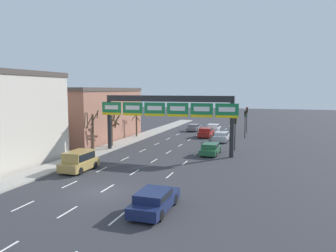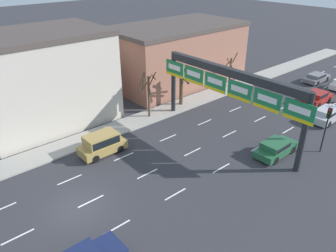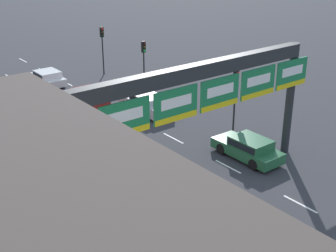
{
  "view_description": "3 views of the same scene",
  "coord_description": "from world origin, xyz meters",
  "px_view_note": "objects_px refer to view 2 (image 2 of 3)",
  "views": [
    {
      "loc": [
        11.62,
        -20.24,
        7.36
      ],
      "look_at": [
        1.0,
        12.63,
        3.5
      ],
      "focal_mm": 35.0,
      "sensor_mm": 36.0,
      "label": 1
    },
    {
      "loc": [
        17.08,
        -6.63,
        15.22
      ],
      "look_at": [
        -1.04,
        9.04,
        2.82
      ],
      "focal_mm": 35.0,
      "sensor_mm": 36.0,
      "label": 2
    },
    {
      "loc": [
        -13.93,
        -0.51,
        12.39
      ],
      "look_at": [
        0.26,
        17.65,
        2.75
      ],
      "focal_mm": 50.0,
      "sensor_mm": 36.0,
      "label": 3
    }
  ],
  "objects_px": {
    "suv_gold": "(102,143)",
    "tree_bare_furthest": "(148,92)",
    "sign_gantry": "(229,84)",
    "car_red": "(317,97)",
    "traffic_light_mid_block": "(327,121)",
    "tree_bare_second": "(230,70)",
    "tree_bare_closest": "(183,85)",
    "car_green": "(276,148)",
    "car_silver": "(328,114)",
    "car_grey": "(317,77)"
  },
  "relations": [
    {
      "from": "traffic_light_mid_block",
      "to": "car_silver",
      "type": "bearing_deg",
      "value": 111.67
    },
    {
      "from": "car_grey",
      "to": "suv_gold",
      "type": "bearing_deg",
      "value": -95.73
    },
    {
      "from": "sign_gantry",
      "to": "tree_bare_closest",
      "type": "xyz_separation_m",
      "value": [
        -8.03,
        1.99,
        -2.86
      ]
    },
    {
      "from": "car_grey",
      "to": "car_green",
      "type": "xyz_separation_m",
      "value": [
        6.81,
        -20.46,
        0.06
      ]
    },
    {
      "from": "car_red",
      "to": "suv_gold",
      "type": "xyz_separation_m",
      "value": [
        -6.73,
        -24.61,
        0.24
      ]
    },
    {
      "from": "sign_gantry",
      "to": "traffic_light_mid_block",
      "type": "xyz_separation_m",
      "value": [
        7.28,
        4.27,
        -2.32
      ]
    },
    {
      "from": "car_green",
      "to": "tree_bare_closest",
      "type": "height_order",
      "value": "tree_bare_closest"
    },
    {
      "from": "sign_gantry",
      "to": "traffic_light_mid_block",
      "type": "bearing_deg",
      "value": 30.42
    },
    {
      "from": "car_grey",
      "to": "sign_gantry",
      "type": "bearing_deg",
      "value": -85.06
    },
    {
      "from": "suv_gold",
      "to": "traffic_light_mid_block",
      "type": "bearing_deg",
      "value": 49.87
    },
    {
      "from": "tree_bare_closest",
      "to": "sign_gantry",
      "type": "bearing_deg",
      "value": -13.94
    },
    {
      "from": "sign_gantry",
      "to": "suv_gold",
      "type": "height_order",
      "value": "sign_gantry"
    },
    {
      "from": "tree_bare_closest",
      "to": "tree_bare_second",
      "type": "xyz_separation_m",
      "value": [
        -0.44,
        8.88,
        -0.18
      ]
    },
    {
      "from": "traffic_light_mid_block",
      "to": "suv_gold",
      "type": "bearing_deg",
      "value": -130.13
    },
    {
      "from": "traffic_light_mid_block",
      "to": "tree_bare_furthest",
      "type": "xyz_separation_m",
      "value": [
        -15.37,
        -7.09,
        -0.14
      ]
    },
    {
      "from": "car_green",
      "to": "tree_bare_closest",
      "type": "bearing_deg",
      "value": 174.75
    },
    {
      "from": "car_green",
      "to": "tree_bare_second",
      "type": "xyz_separation_m",
      "value": [
        -13.44,
        10.07,
        1.56
      ]
    },
    {
      "from": "car_green",
      "to": "tree_bare_closest",
      "type": "relative_size",
      "value": 0.99
    },
    {
      "from": "car_red",
      "to": "tree_bare_closest",
      "type": "relative_size",
      "value": 0.95
    },
    {
      "from": "sign_gantry",
      "to": "car_green",
      "type": "relative_size",
      "value": 3.75
    },
    {
      "from": "car_silver",
      "to": "traffic_light_mid_block",
      "type": "bearing_deg",
      "value": -68.33
    },
    {
      "from": "suv_gold",
      "to": "tree_bare_second",
      "type": "relative_size",
      "value": 0.9
    },
    {
      "from": "sign_gantry",
      "to": "tree_bare_closest",
      "type": "relative_size",
      "value": 3.72
    },
    {
      "from": "car_red",
      "to": "car_silver",
      "type": "distance_m",
      "value": 4.68
    },
    {
      "from": "car_grey",
      "to": "tree_bare_furthest",
      "type": "height_order",
      "value": "tree_bare_furthest"
    },
    {
      "from": "car_silver",
      "to": "sign_gantry",
      "type": "bearing_deg",
      "value": -113.8
    },
    {
      "from": "car_red",
      "to": "tree_bare_furthest",
      "type": "bearing_deg",
      "value": -119.84
    },
    {
      "from": "suv_gold",
      "to": "traffic_light_mid_block",
      "type": "relative_size",
      "value": 0.97
    },
    {
      "from": "tree_bare_closest",
      "to": "tree_bare_second",
      "type": "distance_m",
      "value": 8.89
    },
    {
      "from": "suv_gold",
      "to": "tree_bare_furthest",
      "type": "height_order",
      "value": "tree_bare_furthest"
    },
    {
      "from": "car_grey",
      "to": "car_silver",
      "type": "xyz_separation_m",
      "value": [
        6.56,
        -10.55,
        0.09
      ]
    },
    {
      "from": "car_green",
      "to": "traffic_light_mid_block",
      "type": "bearing_deg",
      "value": 56.39
    },
    {
      "from": "sign_gantry",
      "to": "car_green",
      "type": "height_order",
      "value": "sign_gantry"
    },
    {
      "from": "sign_gantry",
      "to": "tree_bare_closest",
      "type": "bearing_deg",
      "value": 166.06
    },
    {
      "from": "tree_bare_closest",
      "to": "tree_bare_second",
      "type": "relative_size",
      "value": 0.97
    },
    {
      "from": "tree_bare_furthest",
      "to": "car_red",
      "type": "bearing_deg",
      "value": 60.16
    },
    {
      "from": "tree_bare_second",
      "to": "car_grey",
      "type": "bearing_deg",
      "value": 57.43
    },
    {
      "from": "car_red",
      "to": "car_green",
      "type": "relative_size",
      "value": 0.95
    },
    {
      "from": "tree_bare_closest",
      "to": "tree_bare_second",
      "type": "height_order",
      "value": "tree_bare_second"
    },
    {
      "from": "suv_gold",
      "to": "tree_bare_furthest",
      "type": "relative_size",
      "value": 0.83
    },
    {
      "from": "traffic_light_mid_block",
      "to": "tree_bare_furthest",
      "type": "relative_size",
      "value": 0.85
    },
    {
      "from": "suv_gold",
      "to": "tree_bare_furthest",
      "type": "distance_m",
      "value": 8.3
    },
    {
      "from": "car_red",
      "to": "tree_bare_furthest",
      "type": "height_order",
      "value": "tree_bare_furthest"
    },
    {
      "from": "traffic_light_mid_block",
      "to": "tree_bare_closest",
      "type": "xyz_separation_m",
      "value": [
        -15.31,
        -2.28,
        -0.54
      ]
    },
    {
      "from": "car_green",
      "to": "car_silver",
      "type": "xyz_separation_m",
      "value": [
        -0.25,
        9.91,
        0.03
      ]
    },
    {
      "from": "sign_gantry",
      "to": "tree_bare_furthest",
      "type": "relative_size",
      "value": 3.33
    },
    {
      "from": "tree_bare_closest",
      "to": "car_red",
      "type": "bearing_deg",
      "value": 51.6
    },
    {
      "from": "car_silver",
      "to": "traffic_light_mid_block",
      "type": "distance_m",
      "value": 7.28
    },
    {
      "from": "car_red",
      "to": "tree_bare_second",
      "type": "distance_m",
      "value": 10.87
    },
    {
      "from": "car_green",
      "to": "traffic_light_mid_block",
      "type": "relative_size",
      "value": 1.04
    }
  ]
}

